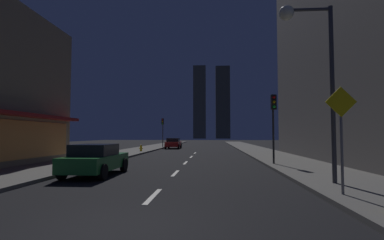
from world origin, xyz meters
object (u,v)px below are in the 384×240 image
Objects in this scene: car_parked_near at (96,159)px; traffic_light_far_left at (163,126)px; fire_hydrant_far_left at (141,148)px; street_lamp_right at (309,49)px; car_parked_far at (173,143)px; traffic_light_near_right at (273,113)px; pedestrian_crossing_sign at (341,130)px.

traffic_light_far_left is (-1.90, 28.43, 2.45)m from car_parked_near.
fire_hydrant_far_left is 23.11m from street_lamp_right.
car_parked_far is 23.72m from traffic_light_near_right.
car_parked_near is 1.00× the size of car_parked_far.
fire_hydrant_far_left is (-2.30, -8.89, -0.29)m from car_parked_far.
traffic_light_near_right is 1.33× the size of pedestrian_crossing_sign.
traffic_light_near_right reaches higher than fire_hydrant_far_left.
car_parked_near is 1.01× the size of traffic_light_near_right.
street_lamp_right is (11.28, -19.64, 4.61)m from fire_hydrant_far_left.
car_parked_near is 1.01× the size of traffic_light_far_left.
car_parked_near is 6.48× the size of fire_hydrant_far_left.
traffic_light_far_left is 32.62m from street_lamp_right.
traffic_light_near_right is 7.01m from street_lamp_right.
car_parked_far is at bearing -48.80° from traffic_light_far_left.
fire_hydrant_far_left is at bearing 131.51° from traffic_light_near_right.
traffic_light_near_right reaches higher than car_parked_near.
traffic_light_far_left is at bearing 93.82° from car_parked_near.
traffic_light_near_right is 1.00× the size of traffic_light_far_left.
car_parked_near is at bearing 155.13° from pedestrian_crossing_sign.
traffic_light_near_right is (11.40, -12.88, 2.74)m from fire_hydrant_far_left.
street_lamp_right reaches higher than pedestrian_crossing_sign.
traffic_light_near_right reaches higher than pedestrian_crossing_sign.
street_lamp_right is (-0.12, -6.76, 1.87)m from traffic_light_near_right.
car_parked_near is at bearing -86.18° from traffic_light_far_left.
pedestrian_crossing_sign is at bearing -83.72° from street_lamp_right.
traffic_light_far_left is at bearing 109.52° from street_lamp_right.
street_lamp_right is 2.09× the size of pedestrian_crossing_sign.
traffic_light_far_left reaches higher than pedestrian_crossing_sign.
pedestrian_crossing_sign reaches higher than fire_hydrant_far_left.
car_parked_near is 10.22m from pedestrian_crossing_sign.
street_lamp_right is at bearing -91.02° from traffic_light_near_right.
traffic_light_near_right is 0.64× the size of street_lamp_right.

